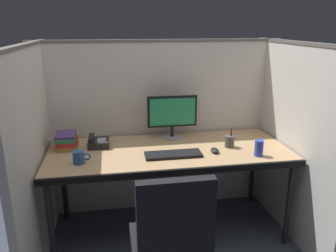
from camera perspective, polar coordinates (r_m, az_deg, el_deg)
ground_plane at (r=2.77m, az=1.32°, el=-20.76°), size 8.00×8.00×0.00m
cubicle_partition_rear at (r=3.06m, az=-1.26°, el=-0.19°), size 2.21×0.06×1.57m
cubicle_partition_left at (r=2.57m, az=-21.86°, el=-4.86°), size 0.06×1.41×1.57m
cubicle_partition_right at (r=2.89m, az=20.40°, el=-2.35°), size 0.06×1.41×1.57m
desk at (r=2.66m, az=0.23°, el=-5.11°), size 1.90×0.80×0.74m
monitor_center at (r=2.86m, az=0.73°, el=2.08°), size 0.43×0.17×0.37m
keyboard_main at (r=2.53m, az=0.91°, el=-4.90°), size 0.43×0.15×0.02m
computer_mouse at (r=2.61m, az=8.04°, el=-4.17°), size 0.06×0.10×0.04m
coffee_mug at (r=2.46m, az=-15.03°, el=-5.20°), size 0.13×0.08×0.09m
pen_cup at (r=2.74m, az=10.52°, el=-2.59°), size 0.08×0.08×0.16m
soda_can at (r=2.60m, az=15.32°, el=-3.69°), size 0.07×0.07×0.12m
book_stack at (r=2.79m, az=-16.97°, el=-2.43°), size 0.17×0.23×0.12m
desk_phone at (r=2.77m, az=-11.93°, el=-2.76°), size 0.17×0.19×0.09m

